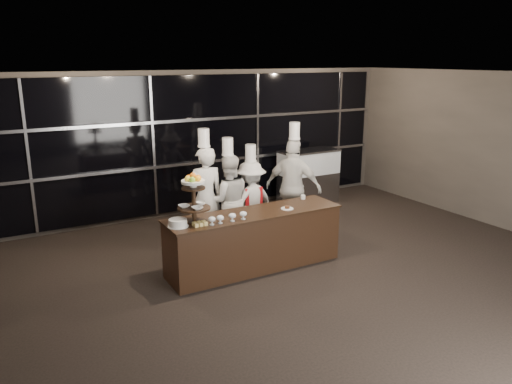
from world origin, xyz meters
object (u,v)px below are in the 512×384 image
display_stand (194,195)px  chef_b (228,199)px  chef_d (293,187)px  display_case (308,174)px  buffet_counter (254,240)px  layer_cake (178,223)px  chef_c (251,200)px  chef_a (205,197)px

display_stand → chef_b: 1.68m
display_stand → chef_d: bearing=22.4°
display_case → chef_d: (-1.46, -1.57, 0.24)m
display_stand → display_case: (3.85, 2.55, -0.65)m
buffet_counter → chef_d: bearing=35.4°
chef_b → layer_cake: bearing=-139.3°
chef_b → buffet_counter: bearing=-96.0°
chef_c → layer_cake: bearing=-147.2°
chef_a → chef_d: chef_d is taller
chef_b → chef_a: bearing=177.0°
chef_b → display_case: bearing=27.3°
display_stand → layer_cake: size_ratio=2.48×
chef_a → chef_c: size_ratio=1.19×
display_stand → layer_cake: display_stand is taller
chef_b → chef_c: 0.45m
display_case → chef_c: size_ratio=0.77×
display_stand → chef_c: bearing=36.0°
buffet_counter → display_case: size_ratio=2.08×
layer_cake → chef_a: size_ratio=0.14×
buffet_counter → chef_a: bearing=104.8°
chef_a → chef_c: bearing=-2.1°
chef_d → chef_c: bearing=169.3°
display_case → chef_a: chef_a is taller
layer_cake → chef_b: 1.84m
chef_a → chef_d: (1.69, -0.19, 0.00)m
buffet_counter → layer_cake: 1.37m
display_stand → display_case: size_ratio=0.55×
buffet_counter → chef_d: size_ratio=1.34×
chef_a → layer_cake: bearing=-128.3°
display_stand → chef_d: (2.38, 0.98, -0.41)m
chef_a → chef_b: size_ratio=1.09×
layer_cake → chef_a: 1.56m
layer_cake → chef_d: chef_d is taller
layer_cake → chef_b: size_ratio=0.16×
buffet_counter → display_stand: (-1.00, -0.00, 0.87)m
display_stand → chef_b: chef_b is taller
chef_a → chef_b: 0.44m
buffet_counter → chef_b: size_ratio=1.48×
buffet_counter → chef_a: chef_a is taller
buffet_counter → chef_d: chef_d is taller
chef_b → display_stand: bearing=-134.4°
buffet_counter → chef_a: 1.29m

